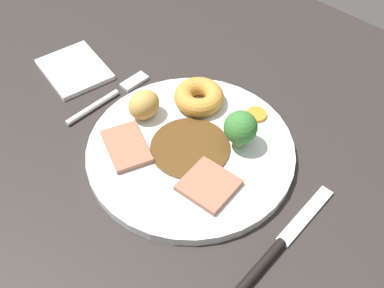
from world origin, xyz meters
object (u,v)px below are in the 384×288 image
object	(u,v)px
carrot_coin_front	(256,114)
knife	(277,247)
roast_potato_left	(144,105)
dinner_plate	(192,152)
meat_slice_under	(126,147)
yorkshire_pudding	(199,97)
meat_slice_main	(209,185)
fork	(110,96)
broccoli_floret	(241,128)
folded_napkin	(74,69)

from	to	relation	value
carrot_coin_front	knife	xyz separation A→B (cm)	(14.60, -14.83, -1.20)
roast_potato_left	knife	bearing A→B (deg)	-8.65
dinner_plate	roast_potato_left	xyz separation A→B (cm)	(-9.34, 0.12, 2.86)
meat_slice_under	yorkshire_pudding	bearing A→B (deg)	83.69
roast_potato_left	knife	size ratio (longest dim) A/B	0.26
meat_slice_main	knife	distance (cm)	11.49
dinner_plate	yorkshire_pudding	world-z (taller)	yorkshire_pudding
meat_slice_under	carrot_coin_front	xyz separation A→B (cm)	(9.31, 16.86, -0.14)
carrot_coin_front	fork	bearing A→B (deg)	-150.93
broccoli_floret	fork	distance (cm)	22.14
broccoli_floret	fork	bearing A→B (deg)	-166.82
dinner_plate	broccoli_floret	size ratio (longest dim) A/B	5.03
carrot_coin_front	yorkshire_pudding	bearing A→B (deg)	-154.86
meat_slice_main	fork	size ratio (longest dim) A/B	0.42
knife	carrot_coin_front	bearing A→B (deg)	43.96
dinner_plate	meat_slice_main	bearing A→B (deg)	-29.34
fork	folded_napkin	bearing A→B (deg)	91.01
yorkshire_pudding	folded_napkin	bearing A→B (deg)	-161.40
fork	folded_napkin	xyz separation A→B (cm)	(-9.01, 0.23, 0.01)
meat_slice_under	roast_potato_left	distance (cm)	6.88
roast_potato_left	dinner_plate	bearing A→B (deg)	-0.75
yorkshire_pudding	carrot_coin_front	size ratio (longest dim) A/B	2.49
meat_slice_under	yorkshire_pudding	world-z (taller)	yorkshire_pudding
meat_slice_under	carrot_coin_front	size ratio (longest dim) A/B	2.62
fork	knife	world-z (taller)	knife
carrot_coin_front	meat_slice_under	bearing A→B (deg)	-118.92
dinner_plate	fork	size ratio (longest dim) A/B	1.87
meat_slice_under	folded_napkin	distance (cm)	20.32
roast_potato_left	broccoli_floret	distance (cm)	14.42
dinner_plate	knife	size ratio (longest dim) A/B	1.55
knife	fork	bearing A→B (deg)	82.86
meat_slice_main	knife	xyz separation A→B (cm)	(11.39, -0.63, -1.35)
meat_slice_main	yorkshire_pudding	xyz separation A→B (cm)	(-11.06, 10.51, 0.95)
broccoli_floret	folded_napkin	distance (cm)	30.82
meat_slice_main	carrot_coin_front	xyz separation A→B (cm)	(-3.20, 14.20, -0.14)
yorkshire_pudding	dinner_plate	bearing A→B (deg)	-54.27
yorkshire_pudding	knife	bearing A→B (deg)	-26.39
dinner_plate	meat_slice_main	size ratio (longest dim) A/B	4.42
roast_potato_left	yorkshire_pudding	bearing A→B (deg)	59.70
roast_potato_left	fork	distance (cm)	8.24
yorkshire_pudding	roast_potato_left	world-z (taller)	roast_potato_left
carrot_coin_front	folded_napkin	distance (cm)	30.57
meat_slice_under	knife	xyz separation A→B (cm)	(23.91, 2.03, -1.35)
meat_slice_under	knife	world-z (taller)	meat_slice_under
fork	folded_napkin	world-z (taller)	fork
meat_slice_under	folded_napkin	xyz separation A→B (cm)	(-19.31, 6.19, -1.40)
yorkshire_pudding	roast_potato_left	distance (cm)	8.26
roast_potato_left	folded_napkin	distance (cm)	16.92
meat_slice_main	dinner_plate	bearing A→B (deg)	150.66
yorkshire_pudding	broccoli_floret	distance (cm)	9.85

